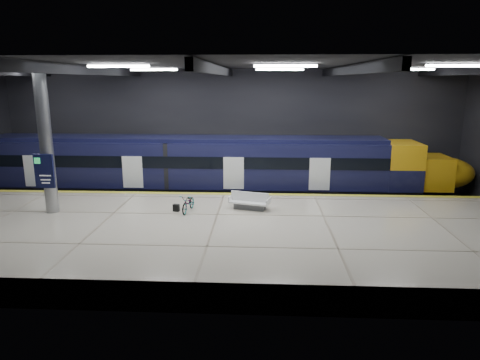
{
  "coord_description": "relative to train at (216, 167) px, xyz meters",
  "views": [
    {
      "loc": [
        2.07,
        -20.3,
        7.31
      ],
      "look_at": [
        0.94,
        1.5,
        2.2
      ],
      "focal_mm": 32.0,
      "sensor_mm": 36.0,
      "label": 1
    }
  ],
  "objects": [
    {
      "name": "info_column",
      "position": [
        -7.23,
        -6.52,
        2.4
      ],
      "size": [
        0.9,
        0.78,
        6.9
      ],
      "color": "#9EA0A5",
      "rests_on": "platform"
    },
    {
      "name": "ground",
      "position": [
        0.77,
        -5.5,
        -2.06
      ],
      "size": [
        30.0,
        30.0,
        0.0
      ],
      "primitive_type": "plane",
      "color": "black",
      "rests_on": "ground"
    },
    {
      "name": "bicycle",
      "position": [
        -0.67,
        -6.12,
        -0.53
      ],
      "size": [
        0.81,
        1.72,
        0.87
      ],
      "primitive_type": "imported",
      "rotation": [
        0.0,
        0.0,
        -0.15
      ],
      "color": "#99999E",
      "rests_on": "platform"
    },
    {
      "name": "room_shell",
      "position": [
        0.77,
        -5.49,
        3.66
      ],
      "size": [
        30.1,
        16.1,
        8.05
      ],
      "color": "black",
      "rests_on": "ground"
    },
    {
      "name": "platform",
      "position": [
        0.77,
        -8.0,
        -1.51
      ],
      "size": [
        30.0,
        11.0,
        1.1
      ],
      "primitive_type": "cube",
      "color": "beige",
      "rests_on": "ground"
    },
    {
      "name": "rails",
      "position": [
        0.77,
        0.0,
        -1.98
      ],
      "size": [
        30.0,
        1.52,
        0.16
      ],
      "color": "gray",
      "rests_on": "ground"
    },
    {
      "name": "safety_strip",
      "position": [
        0.77,
        -2.75,
        -0.95
      ],
      "size": [
        30.0,
        0.4,
        0.01
      ],
      "primitive_type": "cube",
      "color": "gold",
      "rests_on": "platform"
    },
    {
      "name": "bench",
      "position": [
        2.28,
        -5.58,
        -0.65
      ],
      "size": [
        2.11,
        1.31,
        0.87
      ],
      "rotation": [
        0.0,
        0.0,
        -0.27
      ],
      "color": "#595B60",
      "rests_on": "platform"
    },
    {
      "name": "pannier_bag",
      "position": [
        -1.27,
        -6.12,
        -0.78
      ],
      "size": [
        0.33,
        0.25,
        0.35
      ],
      "primitive_type": "cube",
      "rotation": [
        0.0,
        0.0,
        -0.25
      ],
      "color": "black",
      "rests_on": "platform"
    },
    {
      "name": "train",
      "position": [
        0.0,
        0.0,
        0.0
      ],
      "size": [
        29.4,
        2.84,
        3.79
      ],
      "color": "black",
      "rests_on": "ground"
    }
  ]
}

